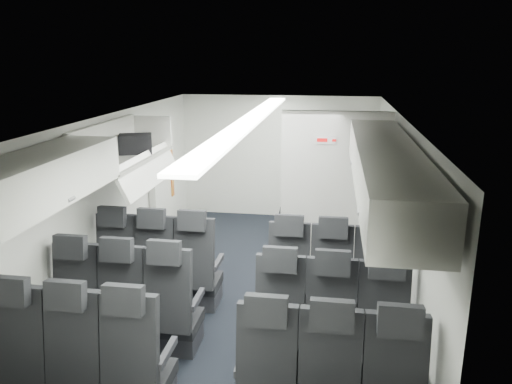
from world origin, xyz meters
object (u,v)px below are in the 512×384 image
(seat_row_front, at_px, (243,278))
(carry_on_bag, at_px, (136,144))
(boarding_door, at_px, (162,180))
(galley_unit, at_px, (332,169))
(seat_row_rear, at_px, (203,377))
(flight_attendant, at_px, (292,194))
(seat_row_mid, at_px, (227,318))

(seat_row_front, xyz_separation_m, carry_on_bag, (-1.40, 0.56, 1.39))
(seat_row_front, height_order, boarding_door, boarding_door)
(galley_unit, height_order, boarding_door, galley_unit)
(seat_row_front, height_order, seat_row_rear, same)
(flight_attendant, height_order, carry_on_bag, carry_on_bag)
(flight_attendant, bearing_deg, galley_unit, -45.76)
(seat_row_mid, bearing_deg, seat_row_rear, -90.00)
(flight_attendant, bearing_deg, seat_row_rear, 157.33)
(seat_row_mid, relative_size, galley_unit, 1.75)
(boarding_door, xyz_separation_m, carry_on_bag, (0.24, -1.53, 0.84))
(seat_row_front, distance_m, boarding_door, 2.71)
(flight_attendant, distance_m, carry_on_bag, 2.58)
(seat_row_mid, xyz_separation_m, galley_unit, (0.95, 4.15, 0.55))
(seat_row_front, bearing_deg, carry_on_bag, 158.26)
(seat_row_mid, distance_m, flight_attendant, 3.11)
(seat_row_front, bearing_deg, galley_unit, 73.72)
(galley_unit, distance_m, carry_on_bag, 3.68)
(seat_row_front, relative_size, carry_on_bag, 8.72)
(carry_on_bag, bearing_deg, boarding_door, 79.23)
(seat_row_rear, bearing_deg, galley_unit, 79.35)
(galley_unit, distance_m, boarding_door, 2.84)
(seat_row_rear, xyz_separation_m, galley_unit, (0.95, 5.05, 0.55))
(seat_row_rear, relative_size, flight_attendant, 2.09)
(seat_row_rear, bearing_deg, flight_attendant, 84.78)
(seat_row_front, height_order, seat_row_mid, same)
(seat_row_mid, height_order, boarding_door, boarding_door)
(seat_row_front, distance_m, carry_on_bag, 2.05)
(seat_row_mid, xyz_separation_m, boarding_door, (-1.64, 2.99, 0.55))
(flight_attendant, relative_size, carry_on_bag, 4.18)
(seat_row_front, bearing_deg, seat_row_rear, -90.00)
(seat_row_mid, distance_m, boarding_door, 3.45)
(seat_row_rear, relative_size, carry_on_bag, 8.72)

